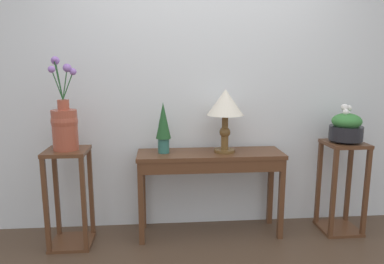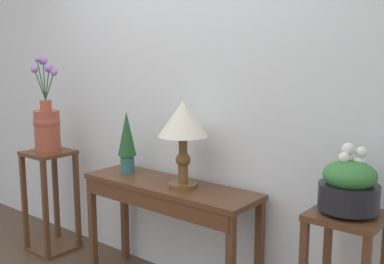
# 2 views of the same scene
# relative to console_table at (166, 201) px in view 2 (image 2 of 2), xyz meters

# --- Properties ---
(back_wall_with_art) EXTENTS (9.00, 0.10, 2.80)m
(back_wall_with_art) POSITION_rel_console_table_xyz_m (-0.06, 0.30, 0.76)
(back_wall_with_art) COLOR silver
(back_wall_with_art) RESTS_ON ground
(console_table) EXTENTS (1.26, 0.38, 0.75)m
(console_table) POSITION_rel_console_table_xyz_m (0.00, 0.00, 0.00)
(console_table) COLOR #56331E
(console_table) RESTS_ON ground
(table_lamp) EXTENTS (0.31, 0.31, 0.55)m
(table_lamp) POSITION_rel_console_table_xyz_m (0.13, 0.02, 0.51)
(table_lamp) COLOR brown
(table_lamp) RESTS_ON console_table
(potted_plant_on_console) EXTENTS (0.13, 0.13, 0.44)m
(potted_plant_on_console) POSITION_rel_console_table_xyz_m (-0.40, 0.04, 0.35)
(potted_plant_on_console) COLOR #2D665B
(potted_plant_on_console) RESTS_ON console_table
(pedestal_stand_left) EXTENTS (0.34, 0.34, 0.83)m
(pedestal_stand_left) POSITION_rel_console_table_xyz_m (-1.19, -0.08, -0.23)
(pedestal_stand_left) COLOR #56331E
(pedestal_stand_left) RESTS_ON ground
(flower_vase_tall_left) EXTENTS (0.22, 0.21, 0.74)m
(flower_vase_tall_left) POSITION_rel_console_table_xyz_m (-1.19, -0.08, 0.40)
(flower_vase_tall_left) COLOR #9E4733
(flower_vase_tall_left) RESTS_ON pedestal_stand_left
(planter_bowl_wide_right) EXTENTS (0.28, 0.28, 0.34)m
(planter_bowl_wide_right) POSITION_rel_console_table_xyz_m (1.19, -0.02, 0.32)
(planter_bowl_wide_right) COLOR black
(planter_bowl_wide_right) RESTS_ON pedestal_stand_right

